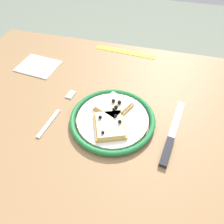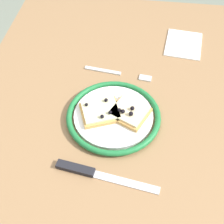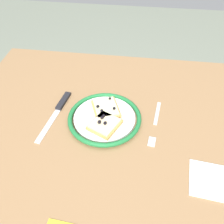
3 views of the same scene
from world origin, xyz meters
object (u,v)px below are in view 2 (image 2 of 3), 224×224
at_px(pizza_slice_far, 129,112).
at_px(fork, 118,73).
at_px(plate, 114,116).
at_px(pizza_slice_near, 101,112).
at_px(dining_table, 117,131).
at_px(napkin, 184,44).
at_px(knife, 89,172).

bearing_deg(pizza_slice_far, fork, -164.29).
distance_m(plate, pizza_slice_near, 0.04).
bearing_deg(dining_table, napkin, 148.07).
relative_size(knife, napkin, 1.72).
bearing_deg(dining_table, plate, -7.83).
relative_size(pizza_slice_near, knife, 0.51).
bearing_deg(dining_table, fork, -174.88).
bearing_deg(fork, knife, -4.95).
bearing_deg(napkin, plate, -29.49).
height_order(pizza_slice_near, pizza_slice_far, pizza_slice_far).
distance_m(pizza_slice_near, napkin, 0.40).
bearing_deg(pizza_slice_far, pizza_slice_near, -84.37).
bearing_deg(plate, dining_table, 172.17).
height_order(knife, fork, knife).
bearing_deg(napkin, pizza_slice_near, -33.60).
bearing_deg(pizza_slice_far, knife, -23.42).
relative_size(plate, napkin, 1.75).
distance_m(dining_table, fork, 0.17).
distance_m(dining_table, pizza_slice_far, 0.14).
relative_size(dining_table, pizza_slice_far, 9.15).
distance_m(pizza_slice_near, pizza_slice_far, 0.07).
distance_m(plate, pizza_slice_far, 0.04).
relative_size(dining_table, fork, 5.39).
height_order(plate, pizza_slice_far, pizza_slice_far).
height_order(pizza_slice_far, napkin, pizza_slice_far).
height_order(dining_table, plate, plate).
relative_size(dining_table, pizza_slice_near, 8.91).
bearing_deg(knife, plate, 168.02).
height_order(dining_table, pizza_slice_far, pizza_slice_far).
height_order(plate, napkin, plate).
distance_m(knife, fork, 0.33).
relative_size(pizza_slice_far, napkin, 0.85).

